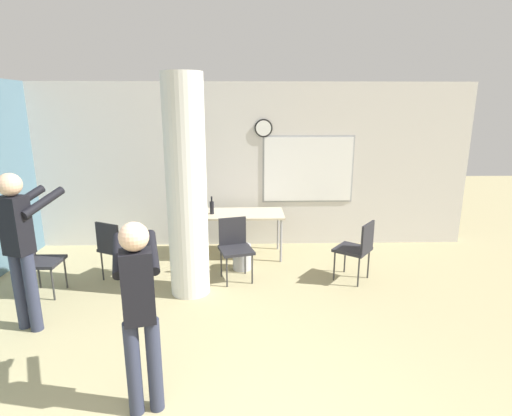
% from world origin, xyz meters
% --- Properties ---
extents(wall_back, '(8.00, 0.15, 2.80)m').
position_xyz_m(wall_back, '(0.02, 5.06, 1.40)').
color(wall_back, silver).
rests_on(wall_back, ground_plane).
extents(support_pillar, '(0.51, 0.51, 2.80)m').
position_xyz_m(support_pillar, '(-0.61, 3.12, 1.40)').
color(support_pillar, silver).
rests_on(support_pillar, ground_plane).
extents(folding_table, '(1.48, 0.69, 0.73)m').
position_xyz_m(folding_table, '(0.00, 4.43, 0.68)').
color(folding_table, beige).
rests_on(folding_table, ground_plane).
extents(bottle_on_table, '(0.07, 0.07, 0.29)m').
position_xyz_m(bottle_on_table, '(-0.41, 4.38, 0.84)').
color(bottle_on_table, black).
rests_on(bottle_on_table, folding_table).
extents(waste_bin, '(0.28, 0.28, 0.38)m').
position_xyz_m(waste_bin, '(0.07, 3.86, 0.19)').
color(waste_bin, '#B2B2B7').
rests_on(waste_bin, ground_plane).
extents(chair_table_front, '(0.54, 0.54, 0.87)m').
position_xyz_m(chair_table_front, '(-0.03, 3.53, 0.51)').
color(chair_table_front, '#232328').
rests_on(chair_table_front, ground_plane).
extents(chair_by_left_wall, '(0.45, 0.45, 0.87)m').
position_xyz_m(chair_by_left_wall, '(-2.57, 3.10, 0.51)').
color(chair_by_left_wall, '#232328').
rests_on(chair_by_left_wall, ground_plane).
extents(chair_mid_room, '(0.62, 0.62, 0.87)m').
position_xyz_m(chair_mid_room, '(1.69, 3.41, 0.51)').
color(chair_mid_room, '#232328').
rests_on(chair_mid_room, ground_plane).
extents(chair_near_pillar, '(0.59, 0.59, 0.87)m').
position_xyz_m(chair_near_pillar, '(-1.70, 3.53, 0.51)').
color(chair_near_pillar, '#232328').
rests_on(chair_near_pillar, ground_plane).
extents(person_watching_back, '(0.55, 0.70, 1.75)m').
position_xyz_m(person_watching_back, '(-2.26, 2.27, 1.03)').
color(person_watching_back, '#2D3347').
rests_on(person_watching_back, ground_plane).
extents(person_playing_front, '(0.47, 0.63, 1.60)m').
position_xyz_m(person_playing_front, '(-0.69, 0.99, 0.94)').
color(person_playing_front, '#2D3347').
rests_on(person_playing_front, ground_plane).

